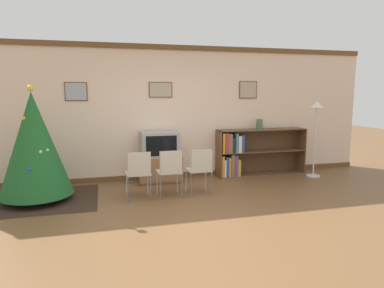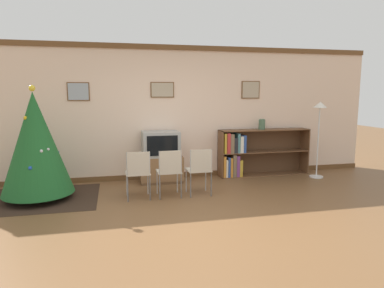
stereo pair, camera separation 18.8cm
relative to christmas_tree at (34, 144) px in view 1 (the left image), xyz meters
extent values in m
plane|color=brown|center=(2.31, -1.62, -0.94)|extent=(24.00, 24.00, 0.00)
cube|color=beige|center=(2.31, 1.01, 0.41)|extent=(8.99, 0.08, 2.70)
cube|color=brown|center=(2.31, 0.96, 1.71)|extent=(8.99, 0.03, 0.10)
cube|color=brown|center=(2.31, 0.96, -0.89)|extent=(8.99, 0.03, 0.10)
cube|color=brown|center=(0.61, 0.96, 0.84)|extent=(0.41, 0.02, 0.35)
cube|color=#9EA8B2|center=(0.61, 0.95, 0.84)|extent=(0.37, 0.01, 0.32)
cube|color=brown|center=(2.22, 0.96, 0.88)|extent=(0.47, 0.02, 0.31)
cube|color=tan|center=(2.22, 0.95, 0.88)|extent=(0.44, 0.01, 0.27)
cube|color=brown|center=(4.11, 0.96, 0.88)|extent=(0.40, 0.02, 0.37)
cube|color=tan|center=(4.11, 0.95, 0.88)|extent=(0.37, 0.01, 0.33)
cube|color=#332319|center=(0.00, 0.00, -0.94)|extent=(1.90, 1.57, 0.01)
cylinder|color=maroon|center=(0.00, 0.00, -0.88)|extent=(0.36, 0.36, 0.10)
cone|color=#1E5B28|center=(0.00, 0.00, 0.00)|extent=(1.14, 1.14, 1.67)
sphere|color=yellow|center=(0.00, 0.00, 0.89)|extent=(0.10, 0.10, 0.10)
sphere|color=gold|center=(-0.24, 0.25, -0.20)|extent=(0.05, 0.05, 0.05)
sphere|color=#1E4CB2|center=(0.17, 0.44, -0.57)|extent=(0.06, 0.06, 0.06)
sphere|color=silver|center=(0.22, -0.21, -0.07)|extent=(0.05, 0.05, 0.05)
sphere|color=#1E4CB2|center=(-0.02, -0.39, -0.32)|extent=(0.06, 0.06, 0.06)
sphere|color=gold|center=(-0.10, -0.09, 0.43)|extent=(0.06, 0.06, 0.06)
sphere|color=#1E4CB2|center=(0.25, 0.40, -0.57)|extent=(0.06, 0.06, 0.06)
sphere|color=silver|center=(0.13, -0.28, -0.08)|extent=(0.05, 0.05, 0.05)
sphere|color=#1E4CB2|center=(0.31, 0.15, -0.18)|extent=(0.05, 0.05, 0.05)
cube|color=brown|center=(2.14, 0.68, -0.91)|extent=(0.80, 0.50, 0.05)
cube|color=olive|center=(2.14, 0.68, -0.66)|extent=(0.83, 0.52, 0.47)
cube|color=#9E9E99|center=(2.14, 0.68, -0.18)|extent=(0.72, 0.50, 0.49)
cube|color=black|center=(2.14, 0.43, -0.18)|extent=(0.59, 0.01, 0.38)
cube|color=#BCB29E|center=(1.62, -0.30, -0.51)|extent=(0.40, 0.40, 0.02)
cube|color=#BCB29E|center=(1.62, -0.50, -0.31)|extent=(0.35, 0.02, 0.38)
cylinder|color=#B2B2B2|center=(1.44, -0.12, -0.73)|extent=(0.02, 0.02, 0.42)
cylinder|color=#B2B2B2|center=(1.80, -0.12, -0.73)|extent=(0.02, 0.02, 0.42)
cylinder|color=#B2B2B2|center=(1.44, -0.48, -0.73)|extent=(0.02, 0.02, 0.42)
cylinder|color=#B2B2B2|center=(1.80, -0.48, -0.73)|extent=(0.02, 0.02, 0.42)
cylinder|color=#B2B2B2|center=(1.44, -0.48, -0.53)|extent=(0.02, 0.02, 0.82)
cylinder|color=#B2B2B2|center=(1.80, -0.48, -0.53)|extent=(0.02, 0.02, 0.82)
cube|color=#BCB29E|center=(2.14, -0.30, -0.51)|extent=(0.40, 0.40, 0.02)
cube|color=#BCB29E|center=(2.14, -0.50, -0.31)|extent=(0.35, 0.02, 0.38)
cylinder|color=#B2B2B2|center=(1.96, -0.12, -0.73)|extent=(0.02, 0.02, 0.42)
cylinder|color=#B2B2B2|center=(2.32, -0.12, -0.73)|extent=(0.02, 0.02, 0.42)
cylinder|color=#B2B2B2|center=(1.96, -0.48, -0.73)|extent=(0.02, 0.02, 0.42)
cylinder|color=#B2B2B2|center=(2.32, -0.48, -0.73)|extent=(0.02, 0.02, 0.42)
cylinder|color=#B2B2B2|center=(1.96, -0.48, -0.53)|extent=(0.02, 0.02, 0.82)
cylinder|color=#B2B2B2|center=(2.32, -0.48, -0.53)|extent=(0.02, 0.02, 0.82)
cube|color=#BCB29E|center=(2.66, -0.30, -0.51)|extent=(0.40, 0.40, 0.02)
cube|color=#BCB29E|center=(2.66, -0.50, -0.31)|extent=(0.35, 0.02, 0.38)
cylinder|color=#B2B2B2|center=(2.48, -0.12, -0.73)|extent=(0.02, 0.02, 0.42)
cylinder|color=#B2B2B2|center=(2.84, -0.12, -0.73)|extent=(0.02, 0.02, 0.42)
cylinder|color=#B2B2B2|center=(2.48, -0.48, -0.73)|extent=(0.02, 0.02, 0.42)
cylinder|color=#B2B2B2|center=(2.84, -0.48, -0.73)|extent=(0.02, 0.02, 0.42)
cylinder|color=#B2B2B2|center=(2.48, -0.48, -0.53)|extent=(0.02, 0.02, 0.82)
cylinder|color=#B2B2B2|center=(2.84, -0.48, -0.53)|extent=(0.02, 0.02, 0.82)
cube|color=brown|center=(3.40, 0.77, -0.45)|extent=(0.02, 0.36, 0.98)
cube|color=brown|center=(5.35, 0.77, -0.45)|extent=(0.02, 0.36, 0.98)
cube|color=brown|center=(4.37, 0.77, 0.04)|extent=(1.97, 0.36, 0.02)
cube|color=brown|center=(4.37, 0.77, -0.93)|extent=(1.97, 0.36, 0.02)
cube|color=brown|center=(4.37, 0.77, -0.43)|extent=(1.93, 0.36, 0.02)
cube|color=brown|center=(4.37, 0.94, -0.45)|extent=(1.97, 0.01, 0.98)
cube|color=orange|center=(3.45, 0.74, -0.70)|extent=(0.05, 0.28, 0.44)
cube|color=silver|center=(3.50, 0.73, -0.74)|extent=(0.04, 0.27, 0.37)
cube|color=#2D4C93|center=(3.55, 0.70, -0.71)|extent=(0.04, 0.20, 0.42)
cube|color=orange|center=(3.60, 0.74, -0.72)|extent=(0.05, 0.29, 0.40)
cube|color=#756047|center=(3.67, 0.74, -0.69)|extent=(0.07, 0.28, 0.46)
cube|color=#7A3D7F|center=(3.74, 0.74, -0.70)|extent=(0.06, 0.29, 0.44)
cube|color=gold|center=(3.81, 0.73, -0.75)|extent=(0.06, 0.28, 0.35)
cube|color=gold|center=(3.46, 0.71, -0.21)|extent=(0.05, 0.24, 0.41)
cube|color=#B73333|center=(3.53, 0.73, -0.21)|extent=(0.07, 0.28, 0.42)
cube|color=#756047|center=(3.61, 0.70, -0.22)|extent=(0.08, 0.21, 0.40)
cube|color=#232328|center=(3.68, 0.71, -0.26)|extent=(0.07, 0.22, 0.31)
cube|color=teal|center=(3.75, 0.74, -0.22)|extent=(0.05, 0.28, 0.40)
cube|color=silver|center=(3.81, 0.75, -0.25)|extent=(0.07, 0.30, 0.34)
cube|color=#2D4C93|center=(3.88, 0.74, -0.24)|extent=(0.05, 0.28, 0.36)
cylinder|color=#47664C|center=(4.32, 0.78, 0.15)|extent=(0.14, 0.14, 0.21)
torus|color=#47664C|center=(4.32, 0.78, 0.25)|extent=(0.12, 0.12, 0.02)
cylinder|color=silver|center=(5.36, 0.30, -0.93)|extent=(0.28, 0.28, 0.03)
cylinder|color=silver|center=(5.36, 0.30, -0.20)|extent=(0.03, 0.03, 1.43)
cone|color=white|center=(5.36, 0.30, 0.58)|extent=(0.28, 0.28, 0.12)
camera|label=1|loc=(1.07, -5.89, 0.82)|focal=32.00mm
camera|label=2|loc=(1.25, -5.93, 0.82)|focal=32.00mm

